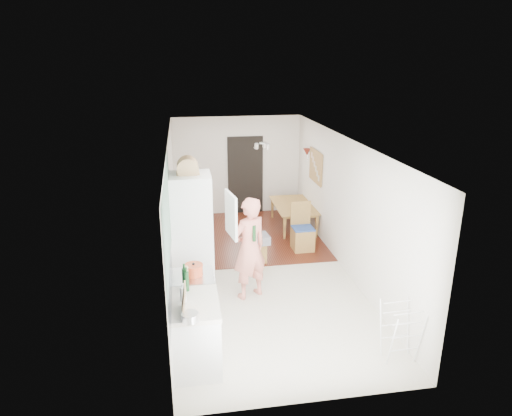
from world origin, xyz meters
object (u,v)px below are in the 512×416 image
object	(u,v)px
dining_table	(294,218)
stool	(258,252)
person	(249,240)
drying_rack	(400,333)
dining_chair	(303,227)

from	to	relation	value
dining_table	stool	size ratio (longest dim) A/B	3.33
person	dining_table	bearing A→B (deg)	-142.78
stool	dining_table	bearing A→B (deg)	56.16
person	stool	size ratio (longest dim) A/B	5.05
dining_table	drying_rack	world-z (taller)	drying_rack
stool	dining_chair	bearing A→B (deg)	22.33
drying_rack	person	bearing A→B (deg)	128.50
person	stool	distance (m)	1.62
person	drying_rack	bearing A→B (deg)	104.40
dining_chair	dining_table	bearing A→B (deg)	82.02
person	drying_rack	world-z (taller)	person
dining_chair	stool	xyz separation A→B (m)	(-1.02, -0.42, -0.30)
dining_table	dining_chair	size ratio (longest dim) A/B	1.36
dining_table	drying_rack	xyz separation A→B (m)	(0.18, -5.11, 0.16)
dining_table	dining_chair	world-z (taller)	dining_chair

